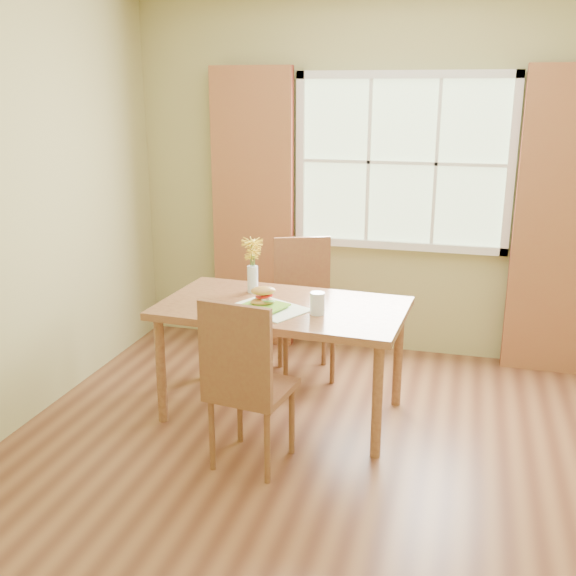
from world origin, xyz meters
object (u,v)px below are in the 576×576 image
at_px(dining_table, 282,316).
at_px(chair_far, 304,301).
at_px(water_glass, 317,304).
at_px(flower_vase, 253,259).
at_px(chair_near, 245,378).
at_px(croissant_sandwich, 263,296).

relative_size(dining_table, chair_far, 1.56).
distance_m(dining_table, chair_far, 0.71).
distance_m(water_glass, flower_vase, 0.63).
distance_m(chair_near, croissant_sandwich, 0.68).
bearing_deg(dining_table, chair_near, -87.78).
bearing_deg(chair_far, flower_vase, -137.48).
xyz_separation_m(croissant_sandwich, flower_vase, (-0.16, 0.30, 0.15)).
height_order(dining_table, chair_far, chair_far).
distance_m(chair_far, water_glass, 0.90).
bearing_deg(flower_vase, chair_far, 65.15).
height_order(chair_near, chair_far, chair_far).
relative_size(chair_near, chair_far, 0.99).
bearing_deg(croissant_sandwich, flower_vase, 93.71).
height_order(dining_table, flower_vase, flower_vase).
xyz_separation_m(water_glass, flower_vase, (-0.51, 0.33, 0.16)).
bearing_deg(water_glass, chair_far, 109.08).
relative_size(chair_far, croissant_sandwich, 5.34).
bearing_deg(croissant_sandwich, chair_near, -107.04).
height_order(chair_near, water_glass, chair_near).
distance_m(chair_far, flower_vase, 0.69).
bearing_deg(croissant_sandwich, chair_far, 60.25).
distance_m(croissant_sandwich, flower_vase, 0.37).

